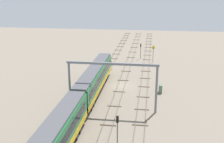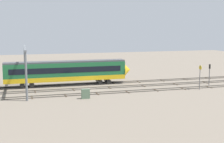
# 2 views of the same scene
# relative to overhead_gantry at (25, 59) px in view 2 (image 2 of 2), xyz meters

# --- Properties ---
(ground_plane) EXTENTS (156.38, 156.38, 0.00)m
(ground_plane) POSITION_rel_overhead_gantry_xyz_m (12.07, -0.17, -5.98)
(ground_plane) COLOR gray
(track_near_foreground) EXTENTS (140.38, 2.40, 0.16)m
(track_near_foreground) POSITION_rel_overhead_gantry_xyz_m (12.07, -4.89, -5.91)
(track_near_foreground) COLOR #59544C
(track_near_foreground) RESTS_ON ground
(track_second_near) EXTENTS (140.38, 2.40, 0.16)m
(track_second_near) POSITION_rel_overhead_gantry_xyz_m (12.07, -0.17, -5.90)
(track_second_near) COLOR #59544C
(track_second_near) RESTS_ON ground
(track_with_train) EXTENTS (140.38, 2.40, 0.16)m
(track_with_train) POSITION_rel_overhead_gantry_xyz_m (12.07, 4.55, -5.91)
(track_with_train) COLOR #59544C
(track_with_train) RESTS_ON ground
(overhead_gantry) EXTENTS (0.40, 14.84, 8.17)m
(overhead_gantry) POSITION_rel_overhead_gantry_xyz_m (0.00, 0.00, 0.00)
(overhead_gantry) COLOR slate
(overhead_gantry) RESTS_ON ground
(speed_sign_near_foreground) EXTENTS (0.14, 0.86, 4.62)m
(speed_sign_near_foreground) POSITION_rel_overhead_gantry_xyz_m (31.53, -6.53, -2.99)
(speed_sign_near_foreground) COLOR #4C4C51
(speed_sign_near_foreground) RESTS_ON ground
(signal_light_trackside_departure) EXTENTS (0.31, 0.32, 4.27)m
(signal_light_trackside_departure) POSITION_rel_overhead_gantry_xyz_m (35.83, -3.01, -3.17)
(signal_light_trackside_departure) COLOR #4C4C51
(signal_light_trackside_departure) RESTS_ON ground
(relay_cabinet) EXTENTS (1.38, 0.63, 1.61)m
(relay_cabinet) POSITION_rel_overhead_gantry_xyz_m (9.37, -8.10, -5.17)
(relay_cabinet) COLOR #597259
(relay_cabinet) RESTS_ON ground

